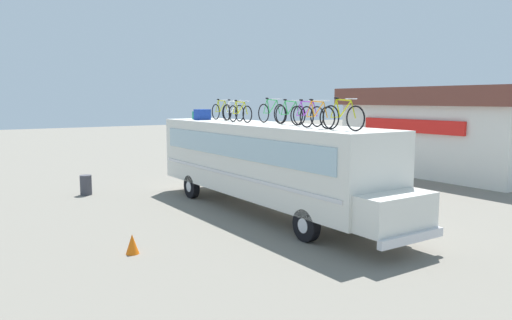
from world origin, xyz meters
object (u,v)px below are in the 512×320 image
luggage_bag_1 (201,115)px  rooftop_bicycle_3 (240,113)px  luggage_bag_2 (202,115)px  rooftop_bicycle_8 (343,117)px  rooftop_bicycle_2 (233,112)px  traffic_cone (132,244)px  rooftop_bicycle_6 (306,115)px  rooftop_bicycle_1 (221,111)px  trash_bin (86,185)px  rooftop_bicycle_5 (290,114)px  rooftop_bicycle_7 (317,116)px  bus (264,160)px  rooftop_bicycle_4 (271,113)px

luggage_bag_1 → rooftop_bicycle_3: 3.63m
luggage_bag_2 → rooftop_bicycle_8: bearing=0.2°
rooftop_bicycle_2 → traffic_cone: rooftop_bicycle_2 is taller
rooftop_bicycle_3 → rooftop_bicycle_6: bearing=6.9°
rooftop_bicycle_8 → luggage_bag_1: bearing=178.3°
rooftop_bicycle_1 → traffic_cone: size_ratio=3.08×
rooftop_bicycle_2 → rooftop_bicycle_8: 6.89m
rooftop_bicycle_6 → rooftop_bicycle_1: bearing=179.4°
luggage_bag_2 → trash_bin: bearing=-122.1°
trash_bin → rooftop_bicycle_5: bearing=32.7°
luggage_bag_1 → rooftop_bicycle_2: bearing=4.1°
luggage_bag_1 → rooftop_bicycle_8: rooftop_bicycle_8 is taller
rooftop_bicycle_3 → rooftop_bicycle_6: size_ratio=0.99×
rooftop_bicycle_6 → rooftop_bicycle_7: 1.26m
luggage_bag_2 → rooftop_bicycle_5: rooftop_bicycle_5 is taller
rooftop_bicycle_8 → traffic_cone: (-2.29, -5.49, -3.41)m
rooftop_bicycle_6 → trash_bin: rooftop_bicycle_6 is taller
rooftop_bicycle_7 → bus: bearing=174.3°
rooftop_bicycle_1 → rooftop_bicycle_3: size_ratio=0.99×
bus → luggage_bag_2: (-4.26, -0.34, 1.57)m
rooftop_bicycle_1 → rooftop_bicycle_4: rooftop_bicycle_4 is taller
rooftop_bicycle_2 → rooftop_bicycle_8: (6.87, -0.45, 0.02)m
trash_bin → rooftop_bicycle_8: bearing=21.1°
rooftop_bicycle_4 → rooftop_bicycle_2: bearing=-172.6°
rooftop_bicycle_1 → luggage_bag_1: bearing=-166.4°
bus → rooftop_bicycle_3: rooftop_bicycle_3 is taller
rooftop_bicycle_3 → traffic_cone: (3.47, -5.59, -3.38)m
traffic_cone → rooftop_bicycle_4: bearing=110.1°
rooftop_bicycle_5 → rooftop_bicycle_6: (1.16, -0.20, -0.00)m
trash_bin → traffic_cone: size_ratio=1.59×
luggage_bag_2 → rooftop_bicycle_3: (2.89, 0.13, 0.14)m
rooftop_bicycle_7 → luggage_bag_1: bearing=178.1°
bus → luggage_bag_2: size_ratio=22.55×
rooftop_bicycle_1 → traffic_cone: 9.05m
rooftop_bicycle_5 → rooftop_bicycle_6: size_ratio=0.99×
rooftop_bicycle_5 → rooftop_bicycle_7: bearing=-17.9°
luggage_bag_1 → rooftop_bicycle_8: bearing=-1.7°
trash_bin → rooftop_bicycle_1: bearing=56.3°
rooftop_bicycle_3 → rooftop_bicycle_5: size_ratio=0.99×
luggage_bag_2 → rooftop_bicycle_7: bearing=0.1°
bus → rooftop_bicycle_5: (0.97, 0.42, 1.71)m
rooftop_bicycle_1 → rooftop_bicycle_7: bearing=-4.9°
rooftop_bicycle_1 → traffic_cone: rooftop_bicycle_1 is taller
bus → rooftop_bicycle_7: rooftop_bicycle_7 is taller
luggage_bag_2 → rooftop_bicycle_5: size_ratio=0.33×
rooftop_bicycle_5 → rooftop_bicycle_1: bearing=-178.3°
rooftop_bicycle_4 → rooftop_bicycle_8: bearing=-9.3°
rooftop_bicycle_4 → rooftop_bicycle_8: same height
luggage_bag_2 → trash_bin: size_ratio=0.65×
luggage_bag_1 → rooftop_bicycle_8: size_ratio=0.36×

